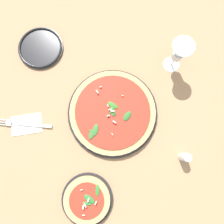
{
  "coord_description": "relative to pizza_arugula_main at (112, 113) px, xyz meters",
  "views": [
    {
      "loc": [
        0.0,
        0.15,
        0.86
      ],
      "look_at": [
        0.0,
        0.0,
        0.03
      ],
      "focal_mm": 35.0,
      "sensor_mm": 36.0,
      "label": 1
    }
  ],
  "objects": [
    {
      "name": "napkin",
      "position": [
        0.34,
        0.05,
        -0.01
      ],
      "size": [
        0.13,
        0.1,
        0.01
      ],
      "rotation": [
        0.0,
        0.0,
        0.17
      ],
      "color": "white",
      "rests_on": "ground_plane"
    },
    {
      "name": "fork",
      "position": [
        0.34,
        0.05,
        -0.01
      ],
      "size": [
        0.22,
        0.03,
        0.0
      ],
      "rotation": [
        0.0,
        0.0,
        -0.07
      ],
      "color": "silver",
      "rests_on": "ground_plane"
    },
    {
      "name": "wine_glass",
      "position": [
        -0.24,
        -0.21,
        0.1
      ],
      "size": [
        0.08,
        0.08,
        0.16
      ],
      "color": "white",
      "rests_on": "ground_plane"
    },
    {
      "name": "shaker_pepper",
      "position": [
        -0.27,
        0.17,
        0.02
      ],
      "size": [
        0.03,
        0.03,
        0.07
      ],
      "color": "silver",
      "rests_on": "ground_plane"
    },
    {
      "name": "ground_plane",
      "position": [
        -0.0,
        -0.0,
        -0.02
      ],
      "size": [
        6.0,
        6.0,
        0.0
      ],
      "primitive_type": "plane",
      "color": "#9E7A56"
    },
    {
      "name": "side_plate_white",
      "position": [
        0.3,
        -0.27,
        -0.01
      ],
      "size": [
        0.19,
        0.19,
        0.02
      ],
      "color": "black",
      "rests_on": "ground_plane"
    },
    {
      "name": "pizza_personal_side",
      "position": [
        0.09,
        0.32,
        -0.0
      ],
      "size": [
        0.19,
        0.19,
        0.05
      ],
      "color": "black",
      "rests_on": "ground_plane"
    },
    {
      "name": "pizza_arugula_main",
      "position": [
        0.0,
        0.0,
        0.0
      ],
      "size": [
        0.35,
        0.35,
        0.05
      ],
      "color": "black",
      "rests_on": "ground_plane"
    }
  ]
}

